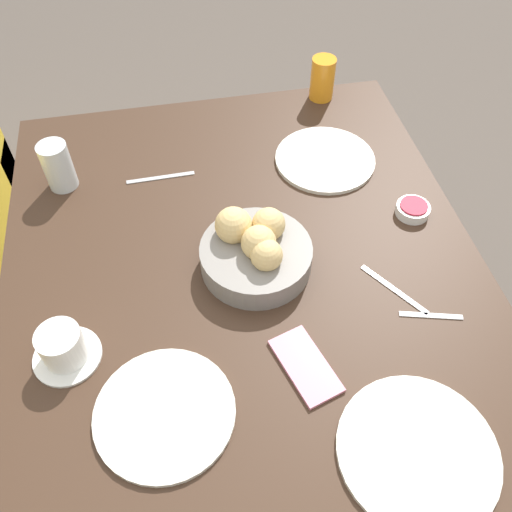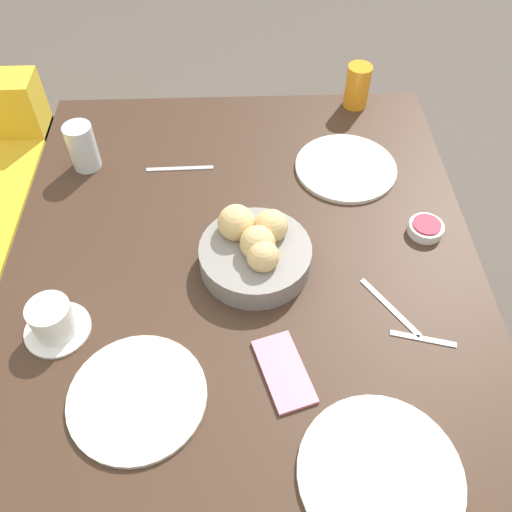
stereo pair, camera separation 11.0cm
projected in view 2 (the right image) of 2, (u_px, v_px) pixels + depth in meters
The scene contains 14 objects.
ground_plane at pixel (249, 427), 1.70m from camera, with size 10.00×10.00×0.00m, color #564C44.
dining_table at pixel (246, 307), 1.18m from camera, with size 1.28×0.99×0.77m.
bread_basket at pixel (256, 250), 1.10m from camera, with size 0.23×0.23×0.12m.
plate_near_left at pixel (381, 474), 0.85m from camera, with size 0.26×0.26×0.01m.
plate_near_right at pixel (346, 168), 1.31m from camera, with size 0.25×0.25×0.01m.
plate_far_center at pixel (138, 397), 0.94m from camera, with size 0.24×0.24×0.01m.
juice_glass at pixel (358, 86), 1.44m from camera, with size 0.07×0.07×0.12m.
water_tumbler at pixel (83, 147), 1.28m from camera, with size 0.07×0.07×0.12m.
coffee_cup at pixel (54, 320), 1.00m from camera, with size 0.12×0.12×0.08m.
jam_bowl_berry at pixel (426, 228), 1.18m from camera, with size 0.08×0.08×0.03m.
fork_silver at pixel (391, 307), 1.06m from camera, with size 0.14×0.10×0.00m.
knife_silver at pixel (181, 168), 1.32m from camera, with size 0.01×0.16×0.00m.
spoon_coffee at pixel (424, 339), 1.01m from camera, with size 0.04×0.12×0.00m.
cell_phone at pixel (285, 371), 0.97m from camera, with size 0.17×0.11×0.01m.
Camera 2 is at (-0.66, 0.00, 1.66)m, focal length 38.00 mm.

